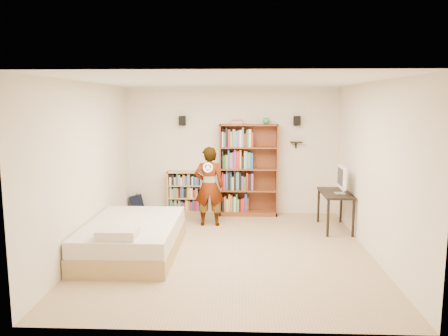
# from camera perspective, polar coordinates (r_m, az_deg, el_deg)

# --- Properties ---
(ground) EXTENTS (4.50, 5.00, 0.01)m
(ground) POSITION_cam_1_polar(r_m,az_deg,el_deg) (7.18, 0.63, -10.79)
(ground) COLOR tan
(ground) RESTS_ON ground
(room_shell) EXTENTS (4.52, 5.02, 2.71)m
(room_shell) POSITION_cam_1_polar(r_m,az_deg,el_deg) (6.81, 0.65, 3.34)
(room_shell) COLOR #F0E7CD
(room_shell) RESTS_ON ground
(crown_molding) EXTENTS (4.50, 5.00, 0.06)m
(crown_molding) POSITION_cam_1_polar(r_m,az_deg,el_deg) (6.78, 0.67, 11.00)
(crown_molding) COLOR silver
(crown_molding) RESTS_ON room_shell
(speaker_left) EXTENTS (0.14, 0.12, 0.20)m
(speaker_left) POSITION_cam_1_polar(r_m,az_deg,el_deg) (9.27, -5.47, 6.18)
(speaker_left) COLOR black
(speaker_left) RESTS_ON room_shell
(speaker_right) EXTENTS (0.14, 0.12, 0.20)m
(speaker_right) POSITION_cam_1_polar(r_m,az_deg,el_deg) (9.26, 9.51, 6.10)
(speaker_right) COLOR black
(speaker_right) RESTS_ON room_shell
(wall_shelf) EXTENTS (0.25, 0.16, 0.02)m
(wall_shelf) POSITION_cam_1_polar(r_m,az_deg,el_deg) (9.30, 9.43, 3.33)
(wall_shelf) COLOR black
(wall_shelf) RESTS_ON room_shell
(tall_bookshelf) EXTENTS (1.22, 0.36, 1.93)m
(tall_bookshelf) POSITION_cam_1_polar(r_m,az_deg,el_deg) (9.21, 3.21, -0.29)
(tall_bookshelf) COLOR brown
(tall_bookshelf) RESTS_ON ground
(low_bookshelf) EXTENTS (0.74, 0.28, 0.93)m
(low_bookshelf) POSITION_cam_1_polar(r_m,az_deg,el_deg) (9.41, -5.13, -3.22)
(low_bookshelf) COLOR tan
(low_bookshelf) RESTS_ON ground
(computer_desk) EXTENTS (0.52, 1.05, 0.71)m
(computer_desk) POSITION_cam_1_polar(r_m,az_deg,el_deg) (8.53, 14.29, -5.43)
(computer_desk) COLOR black
(computer_desk) RESTS_ON ground
(imac) EXTENTS (0.15, 0.53, 0.52)m
(imac) POSITION_cam_1_polar(r_m,az_deg,el_deg) (8.29, 14.96, -1.51)
(imac) COLOR white
(imac) RESTS_ON computer_desk
(daybed) EXTENTS (1.41, 2.17, 0.64)m
(daybed) POSITION_cam_1_polar(r_m,az_deg,el_deg) (7.14, -11.86, -8.40)
(daybed) COLOR beige
(daybed) RESTS_ON ground
(person) EXTENTS (0.58, 0.39, 1.55)m
(person) POSITION_cam_1_polar(r_m,az_deg,el_deg) (8.45, -1.96, -2.39)
(person) COLOR black
(person) RESTS_ON ground
(wii_wheel) EXTENTS (0.19, 0.07, 0.19)m
(wii_wheel) POSITION_cam_1_polar(r_m,az_deg,el_deg) (8.10, -2.12, 0.05)
(wii_wheel) COLOR white
(wii_wheel) RESTS_ON person
(navy_bag) EXTENTS (0.34, 0.26, 0.41)m
(navy_bag) POSITION_cam_1_polar(r_m,az_deg,el_deg) (9.65, -11.26, -4.63)
(navy_bag) COLOR black
(navy_bag) RESTS_ON ground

